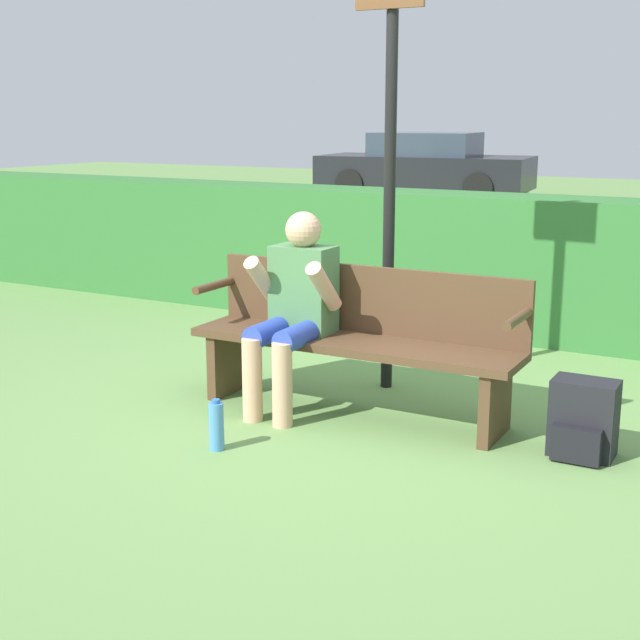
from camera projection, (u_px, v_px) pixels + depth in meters
The scene contains 8 objects.
ground_plane at pixel (352, 414), 5.03m from camera, with size 40.00×40.00×0.00m, color #668E4C.
hedge_back at pixel (483, 264), 6.82m from camera, with size 12.00×0.59×1.06m.
park_bench at pixel (357, 337), 4.98m from camera, with size 1.90×0.43×0.82m.
person_seated at pixel (294, 303), 4.99m from camera, with size 0.48×0.57×1.12m.
backpack at pixel (583, 421), 4.37m from camera, with size 0.31×0.27×0.39m.
water_bottle at pixel (216, 426), 4.46m from camera, with size 0.08×0.08×0.27m.
signpost at pixel (390, 142), 5.19m from camera, with size 0.42×0.09×2.57m.
parked_car at pixel (425, 166), 18.00m from camera, with size 4.35×2.24×1.29m.
Camera 1 is at (2.13, -4.28, 1.65)m, focal length 50.00 mm.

